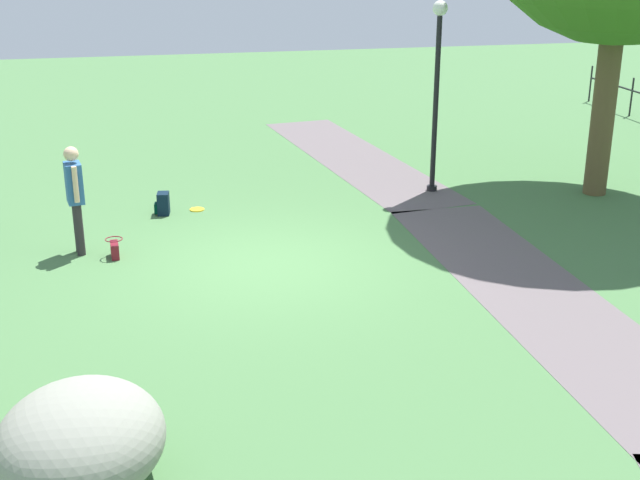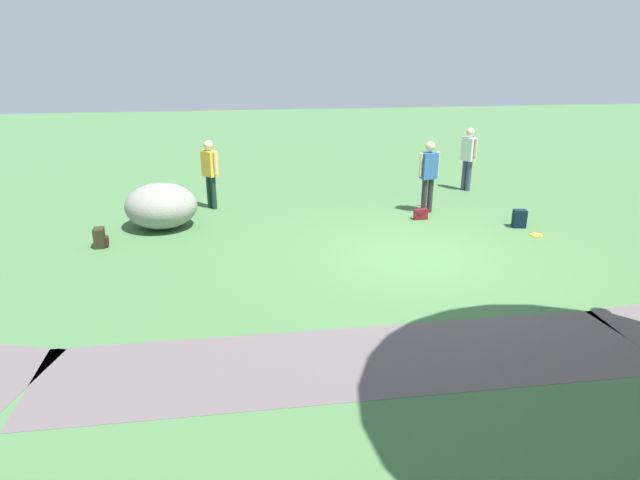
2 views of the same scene
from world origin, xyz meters
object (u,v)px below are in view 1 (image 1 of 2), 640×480
handbag_on_grass (115,249)px  spare_backpack_on_lawn (163,204)px  frisbee_on_grass (197,209)px  lamp_post (437,77)px  lawn_boulder (81,440)px  woman_with_handbag (75,192)px

handbag_on_grass → spare_backpack_on_lawn: 2.18m
spare_backpack_on_lawn → frisbee_on_grass: size_ratio=1.50×
lamp_post → lawn_boulder: size_ratio=1.75×
lawn_boulder → handbag_on_grass: (-5.91, 0.23, -0.35)m
lawn_boulder → handbag_on_grass: size_ratio=6.30×
lawn_boulder → handbag_on_grass: bearing=177.8°
handbag_on_grass → woman_with_handbag: bearing=-120.1°
frisbee_on_grass → lawn_boulder: bearing=-11.8°
woman_with_handbag → spare_backpack_on_lawn: bearing=141.3°
woman_with_handbag → lamp_post: bearing=107.4°
lawn_boulder → spare_backpack_on_lawn: bearing=172.3°
lawn_boulder → woman_with_handbag: (-6.21, -0.30, 0.51)m
lamp_post → frisbee_on_grass: bearing=-87.0°
lawn_boulder → woman_with_handbag: woman_with_handbag is taller
woman_with_handbag → spare_backpack_on_lawn: (-1.71, 1.37, -0.81)m
spare_backpack_on_lawn → lawn_boulder: bearing=-7.7°
woman_with_handbag → lawn_boulder: bearing=2.8°
frisbee_on_grass → handbag_on_grass: bearing=-34.2°
woman_with_handbag → frisbee_on_grass: (-1.82, 1.98, -0.99)m
lamp_post → woman_with_handbag: lamp_post is taller
spare_backpack_on_lawn → woman_with_handbag: bearing=-38.7°
woman_with_handbag → handbag_on_grass: woman_with_handbag is taller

